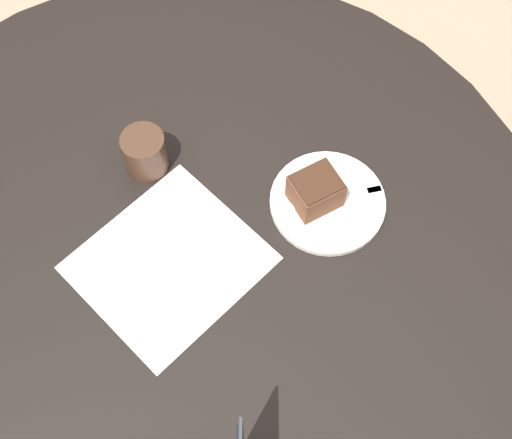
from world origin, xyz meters
TOP-DOWN VIEW (x-y plane):
  - ground_plane at (0.00, 0.00)m, footprint 12.00×12.00m
  - dining_table at (0.00, 0.00)m, footprint 1.37×1.37m
  - paper_document at (-0.02, 0.01)m, footprint 0.35×0.33m
  - plate at (0.23, -0.16)m, footprint 0.21×0.21m
  - cake_slice at (0.22, -0.14)m, footprint 0.11×0.10m
  - fork at (0.26, -0.19)m, footprint 0.14×0.13m
  - coffee_glass at (0.12, 0.17)m, footprint 0.08×0.08m

SIDE VIEW (x-z plane):
  - ground_plane at x=0.00m, z-range 0.00..0.00m
  - dining_table at x=0.00m, z-range 0.26..1.00m
  - paper_document at x=-0.02m, z-range 0.74..0.75m
  - plate at x=0.23m, z-range 0.74..0.76m
  - fork at x=0.26m, z-range 0.76..0.76m
  - coffee_glass at x=0.12m, z-range 0.74..0.83m
  - cake_slice at x=0.22m, z-range 0.76..0.83m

